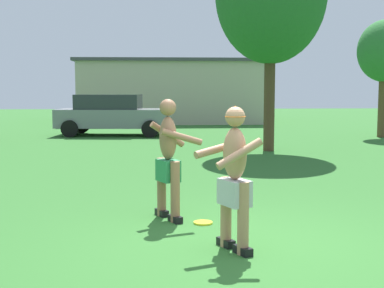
{
  "coord_description": "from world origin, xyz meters",
  "views": [
    {
      "loc": [
        -1.05,
        -6.1,
        1.87
      ],
      "look_at": [
        -0.53,
        1.81,
        1.03
      ],
      "focal_mm": 50.53,
      "sensor_mm": 36.0,
      "label": 1
    }
  ],
  "objects": [
    {
      "name": "ground_plane",
      "position": [
        0.0,
        0.0,
        0.0
      ],
      "size": [
        80.0,
        80.0,
        0.0
      ],
      "primitive_type": "plane",
      "color": "#2D6628"
    },
    {
      "name": "player_with_cap",
      "position": [
        -0.18,
        -0.1,
        0.91
      ],
      "size": [
        0.75,
        0.73,
        1.66
      ],
      "color": "black",
      "rests_on": "ground_plane"
    },
    {
      "name": "player_in_green",
      "position": [
        -0.89,
        1.44,
        0.9
      ],
      "size": [
        0.75,
        0.73,
        1.7
      ],
      "color": "black",
      "rests_on": "ground_plane"
    },
    {
      "name": "frisbee",
      "position": [
        -0.43,
        1.14,
        0.01
      ],
      "size": [
        0.27,
        0.27,
        0.03
      ],
      "primitive_type": "cylinder",
      "color": "yellow",
      "rests_on": "ground_plane"
    },
    {
      "name": "car_gray_far_end",
      "position": [
        -2.76,
        14.91,
        0.82
      ],
      "size": [
        4.46,
        2.38,
        1.58
      ],
      "color": "slate",
      "rests_on": "ground_plane"
    },
    {
      "name": "outbuilding_behind_lot",
      "position": [
        -0.25,
        23.77,
        1.65
      ],
      "size": [
        9.81,
        7.22,
        3.28
      ],
      "color": "#B2A893",
      "rests_on": "ground_plane"
    }
  ]
}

